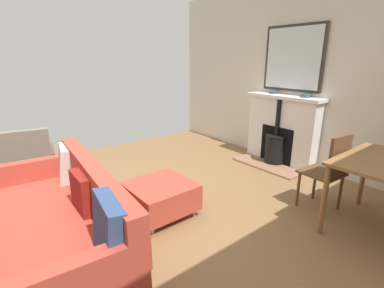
% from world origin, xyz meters
% --- Properties ---
extents(ground_plane, '(5.91, 5.36, 0.01)m').
position_xyz_m(ground_plane, '(0.00, 0.00, -0.00)').
color(ground_plane, olive).
extents(wall_left, '(0.12, 5.36, 2.82)m').
position_xyz_m(wall_left, '(-2.96, 0.00, 1.41)').
color(wall_left, beige).
rests_on(wall_left, ground).
extents(fireplace, '(0.68, 1.26, 1.12)m').
position_xyz_m(fireplace, '(-2.73, -0.07, 0.50)').
color(fireplace, '#93664C').
rests_on(fireplace, ground).
extents(mirror_over_mantel, '(0.04, 0.99, 0.99)m').
position_xyz_m(mirror_over_mantel, '(-2.87, -0.07, 1.67)').
color(mirror_over_mantel, '#2D2823').
extents(mantel_bowl_near, '(0.11, 0.11, 0.04)m').
position_xyz_m(mantel_bowl_near, '(-2.78, -0.32, 1.14)').
color(mantel_bowl_near, '#334C56').
rests_on(mantel_bowl_near, fireplace).
extents(mantel_bowl_far, '(0.15, 0.15, 0.05)m').
position_xyz_m(mantel_bowl_far, '(-2.78, 0.26, 1.15)').
color(mantel_bowl_far, '#334C56').
rests_on(mantel_bowl_far, fireplace).
extents(sofa, '(1.04, 2.02, 0.84)m').
position_xyz_m(sofa, '(0.73, 0.20, 0.35)').
color(sofa, '#B2B2B7').
rests_on(sofa, ground).
extents(ottoman, '(0.67, 0.65, 0.37)m').
position_xyz_m(ottoman, '(-0.31, 0.08, 0.23)').
color(ottoman, '#B2B2B7').
rests_on(ottoman, ground).
extents(armchair_accent, '(0.76, 0.68, 0.83)m').
position_xyz_m(armchair_accent, '(0.69, -1.58, 0.46)').
color(armchair_accent, brown).
rests_on(armchair_accent, ground).
extents(dining_chair_near_fireplace, '(0.43, 0.43, 0.91)m').
position_xyz_m(dining_chair_near_fireplace, '(-1.81, 1.18, 0.53)').
color(dining_chair_near_fireplace, brown).
rests_on(dining_chair_near_fireplace, ground).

